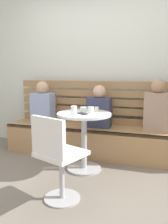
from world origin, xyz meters
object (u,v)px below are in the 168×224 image
cafe_table (84,130)px  cup_ceramic_white (83,110)px  person_child_left (99,109)px  white_chair (57,156)px  cup_espresso_small (97,109)px  phone_on_table (82,114)px  cup_glass_short (91,110)px  cup_water_clear (74,110)px  person_child_middle (43,105)px  booth_bench (94,141)px  person_adult (157,108)px

cafe_table → cup_ceramic_white: bearing=120.3°
person_child_left → white_chair: bearing=-93.1°
white_chair → cup_espresso_small: size_ratio=15.18×
person_child_left → cup_espresso_small: size_ratio=11.06×
phone_on_table → cup_espresso_small: bearing=15.0°
cup_espresso_small → cup_glass_short: bearing=-100.2°
white_chair → cup_espresso_small: 1.05m
cup_espresso_small → cup_glass_short: cup_glass_short is taller
cup_espresso_small → cup_water_clear: (-0.19, -0.35, 0.03)m
cafe_table → cup_espresso_small: size_ratio=13.21×
person_child_middle → cup_water_clear: person_child_middle is taller
cafe_table → cup_glass_short: size_ratio=9.25×
booth_bench → white_chair: 1.38m
cafe_table → person_child_left: person_child_left is taller
cup_water_clear → phone_on_table: cup_water_clear is taller
person_adult → cup_espresso_small: size_ratio=12.67×
person_child_left → person_child_middle: person_child_middle is taller
person_child_middle → cup_water_clear: (0.77, -0.70, 0.06)m
cup_espresso_small → cup_water_clear: bearing=-118.0°
person_child_left → cup_ceramic_white: (-0.08, -0.51, 0.06)m
cafe_table → cup_water_clear: size_ratio=6.73×
cup_glass_short → cafe_table: bearing=-167.7°
person_child_middle → cup_glass_short: (0.93, -0.52, 0.05)m
white_chair → phone_on_table: bearing=89.1°
person_child_left → cafe_table: bearing=-96.2°
person_adult → phone_on_table: size_ratio=5.07×
person_child_left → person_child_middle: bearing=-179.4°
booth_bench → cup_glass_short: 0.78m
white_chair → person_child_left: person_child_left is taller
cup_glass_short → person_adult: bearing=34.1°
person_child_left → cup_glass_short: (0.02, -0.53, 0.07)m
booth_bench → cafe_table: (0.01, -0.55, 0.30)m
cafe_table → cup_glass_short: (0.08, 0.02, 0.26)m
cup_espresso_small → cup_water_clear: cup_water_clear is taller
person_child_left → cup_water_clear: (-0.14, -0.71, 0.08)m
cup_water_clear → booth_bench: bearing=84.7°
person_child_left → phone_on_table: size_ratio=4.42×
cafe_table → cup_water_clear: bearing=-115.0°
cup_ceramic_white → phone_on_table: cup_ceramic_white is taller
white_chair → person_adult: (0.88, 1.36, 0.29)m
cup_ceramic_white → cup_water_clear: (-0.06, -0.20, 0.02)m
person_adult → cup_water_clear: person_adult is taller
cup_water_clear → person_adult: bearing=37.1°
cup_ceramic_white → cup_glass_short: (0.10, -0.02, 0.01)m
cafe_table → cup_glass_short: cup_glass_short is taller
white_chair → person_child_left: bearing=86.9°
cup_glass_short → phone_on_table: bearing=-133.3°
cafe_table → person_child_left: size_ratio=1.19×
person_adult → cup_espresso_small: person_adult is taller
cup_espresso_small → cafe_table: bearing=-120.4°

